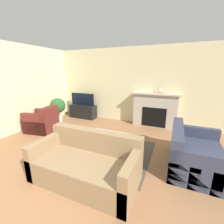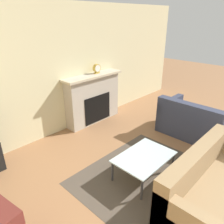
% 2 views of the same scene
% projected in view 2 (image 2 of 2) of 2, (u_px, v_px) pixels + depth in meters
% --- Properties ---
extents(wall_back, '(8.77, 0.06, 2.70)m').
position_uv_depth(wall_back, '(49.00, 73.00, 4.41)').
color(wall_back, beige).
rests_on(wall_back, ground_plane).
extents(area_rug, '(2.15, 1.85, 0.00)m').
position_uv_depth(area_rug, '(147.00, 178.00, 3.56)').
color(area_rug, '#4C4238').
rests_on(area_rug, ground_plane).
extents(fireplace, '(1.56, 0.37, 1.18)m').
position_uv_depth(fireplace, '(93.00, 97.00, 5.25)').
color(fireplace, '#B2A899').
rests_on(fireplace, ground_plane).
extents(couch_sectional, '(1.83, 0.91, 0.82)m').
position_uv_depth(couch_sectional, '(215.00, 191.00, 2.89)').
color(couch_sectional, '#8C704C').
rests_on(couch_sectional, ground_plane).
extents(couch_loveseat, '(0.96, 1.38, 0.82)m').
position_uv_depth(couch_loveseat, '(194.00, 122.00, 4.77)').
color(couch_loveseat, '#33384C').
rests_on(couch_loveseat, ground_plane).
extents(coffee_table, '(0.95, 0.65, 0.38)m').
position_uv_depth(coffee_table, '(144.00, 158.00, 3.48)').
color(coffee_table, '#333338').
rests_on(coffee_table, ground_plane).
extents(mantel_clock, '(0.19, 0.07, 0.22)m').
position_uv_depth(mantel_clock, '(97.00, 69.00, 5.08)').
color(mantel_clock, '#B79338').
rests_on(mantel_clock, fireplace).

